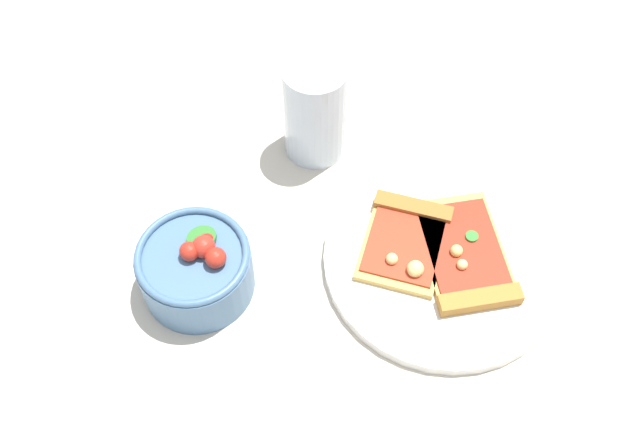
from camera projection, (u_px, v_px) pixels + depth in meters
The scene contains 6 objects.
ground_plane at pixel (410, 258), 0.87m from camera, with size 2.40×2.40×0.00m, color beige.
plate at pixel (444, 259), 0.87m from camera, with size 0.27×0.27×0.01m, color white.
pizza_slice_near at pixel (466, 259), 0.85m from camera, with size 0.15×0.09×0.02m.
pizza_slice_far at pixel (406, 238), 0.87m from camera, with size 0.14×0.13×0.03m.
salad_bowl at pixel (196, 268), 0.83m from camera, with size 0.12×0.12×0.08m.
soda_glass at pixel (315, 111), 0.91m from camera, with size 0.08×0.08×0.14m.
Camera 1 is at (-0.41, 0.19, 0.76)m, focal length 42.94 mm.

